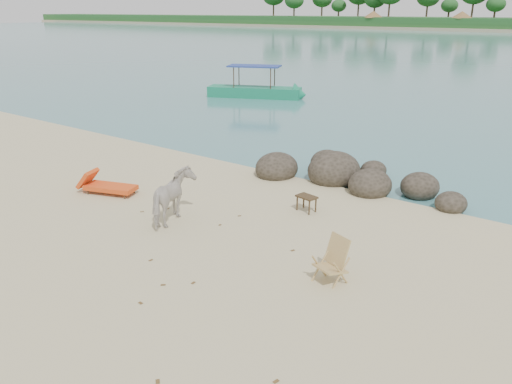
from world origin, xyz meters
TOP-DOWN VIEW (x-y plane):
  - boulders at (0.77, 6.50)m, footprint 6.49×3.09m
  - cow at (-1.16, 1.15)m, footprint 1.23×1.70m
  - side_table at (1.15, 3.73)m, footprint 0.59×0.44m
  - lounge_chair at (-4.12, 1.50)m, footprint 1.98×1.23m
  - deck_chair at (3.42, 0.86)m, footprint 0.74×0.77m
  - boat_near at (-11.22, 17.98)m, footprint 6.44×3.86m
  - dead_leaves at (0.70, -0.11)m, footprint 6.61×5.66m

SIDE VIEW (x-z plane):
  - dead_leaves at x=0.70m, z-range 0.00..0.00m
  - side_table at x=1.15m, z-range 0.00..0.43m
  - boulders at x=0.77m, z-range -0.38..0.84m
  - lounge_chair at x=-4.12m, z-range 0.00..0.56m
  - deck_chair at x=3.42m, z-range 0.00..0.88m
  - cow at x=-1.16m, z-range 0.00..1.31m
  - boat_near at x=-11.22m, z-range 0.00..3.11m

